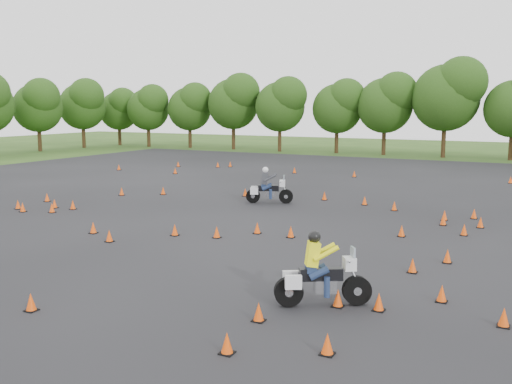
% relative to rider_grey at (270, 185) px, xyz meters
% --- Properties ---
extents(ground, '(140.00, 140.00, 0.00)m').
position_rel_rider_grey_xyz_m(ground, '(1.10, -7.77, -0.99)').
color(ground, '#2D5119').
rests_on(ground, ground).
extents(asphalt_pad, '(62.00, 62.00, 0.00)m').
position_rel_rider_grey_xyz_m(asphalt_pad, '(1.10, -1.77, -0.99)').
color(asphalt_pad, black).
rests_on(asphalt_pad, ground).
extents(treeline, '(86.85, 32.51, 10.86)m').
position_rel_rider_grey_xyz_m(treeline, '(3.95, 27.26, 3.60)').
color(treeline, '#244413').
rests_on(treeline, ground).
extents(traffic_cones, '(35.65, 32.88, 0.45)m').
position_rel_rider_grey_xyz_m(traffic_cones, '(1.31, -2.72, -0.76)').
color(traffic_cones, '#F84E0A').
rests_on(traffic_cones, asphalt_pad).
extents(rider_grey, '(2.66, 1.69, 1.97)m').
position_rel_rider_grey_xyz_m(rider_grey, '(0.00, 0.00, 0.00)').
color(rider_grey, '#37383D').
rests_on(rider_grey, ground).
extents(rider_yellow, '(2.64, 2.01, 2.00)m').
position_rel_rider_grey_xyz_m(rider_yellow, '(8.23, -13.82, 0.01)').
color(rider_yellow, '#FCF816').
rests_on(rider_yellow, ground).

